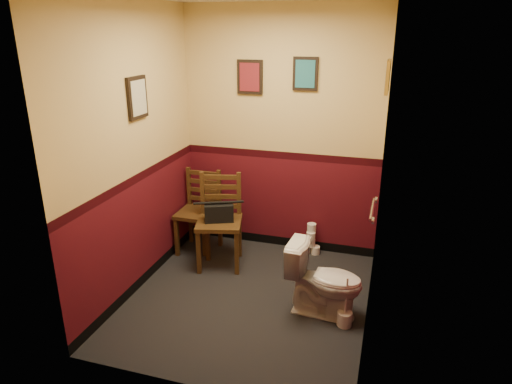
# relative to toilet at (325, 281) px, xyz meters

# --- Properties ---
(floor) EXTENTS (2.20, 2.40, 0.00)m
(floor) POSITION_rel_toilet_xyz_m (-0.72, 0.02, -0.33)
(floor) COLOR black
(floor) RESTS_ON ground
(wall_back) EXTENTS (2.20, 0.00, 2.70)m
(wall_back) POSITION_rel_toilet_xyz_m (-0.72, 1.22, 1.02)
(wall_back) COLOR #4D0D17
(wall_back) RESTS_ON ground
(wall_front) EXTENTS (2.20, 0.00, 2.70)m
(wall_front) POSITION_rel_toilet_xyz_m (-0.72, -1.18, 1.02)
(wall_front) COLOR #4D0D17
(wall_front) RESTS_ON ground
(wall_left) EXTENTS (0.00, 2.40, 2.70)m
(wall_left) POSITION_rel_toilet_xyz_m (-1.82, 0.02, 1.02)
(wall_left) COLOR #4D0D17
(wall_left) RESTS_ON ground
(wall_right) EXTENTS (0.00, 2.40, 2.70)m
(wall_right) POSITION_rel_toilet_xyz_m (0.38, 0.02, 1.02)
(wall_right) COLOR #4D0D17
(wall_right) RESTS_ON ground
(grab_bar) EXTENTS (0.05, 0.56, 0.06)m
(grab_bar) POSITION_rel_toilet_xyz_m (0.35, 0.27, 0.62)
(grab_bar) COLOR silver
(grab_bar) RESTS_ON wall_right
(framed_print_back_a) EXTENTS (0.28, 0.04, 0.36)m
(framed_print_back_a) POSITION_rel_toilet_xyz_m (-1.07, 1.20, 1.62)
(framed_print_back_a) COLOR black
(framed_print_back_a) RESTS_ON wall_back
(framed_print_back_b) EXTENTS (0.26, 0.04, 0.34)m
(framed_print_back_b) POSITION_rel_toilet_xyz_m (-0.47, 1.20, 1.67)
(framed_print_back_b) COLOR black
(framed_print_back_b) RESTS_ON wall_back
(framed_print_left) EXTENTS (0.04, 0.30, 0.38)m
(framed_print_left) POSITION_rel_toilet_xyz_m (-1.80, 0.12, 1.52)
(framed_print_left) COLOR black
(framed_print_left) RESTS_ON wall_left
(framed_print_right) EXTENTS (0.04, 0.34, 0.28)m
(framed_print_right) POSITION_rel_toilet_xyz_m (0.36, 0.62, 1.72)
(framed_print_right) COLOR olive
(framed_print_right) RESTS_ON wall_right
(toilet) EXTENTS (0.70, 0.43, 0.66)m
(toilet) POSITION_rel_toilet_xyz_m (0.00, 0.00, 0.00)
(toilet) COLOR white
(toilet) RESTS_ON floor
(toilet_brush) EXTENTS (0.13, 0.13, 0.47)m
(toilet_brush) POSITION_rel_toilet_xyz_m (0.21, -0.13, -0.26)
(toilet_brush) COLOR silver
(toilet_brush) RESTS_ON floor
(chair_left) EXTENTS (0.44, 0.44, 0.94)m
(chair_left) POSITION_rel_toilet_xyz_m (-1.57, 0.86, 0.14)
(chair_left) COLOR #503418
(chair_left) RESTS_ON floor
(chair_right) EXTENTS (0.57, 0.57, 0.99)m
(chair_right) POSITION_rel_toilet_xyz_m (-1.23, 0.62, 0.17)
(chair_right) COLOR #503418
(chair_right) RESTS_ON floor
(handbag) EXTENTS (0.34, 0.26, 0.22)m
(handbag) POSITION_rel_toilet_xyz_m (-1.22, 0.57, 0.28)
(handbag) COLOR black
(handbag) RESTS_ON chair_right
(tp_stack) EXTENTS (0.21, 0.13, 0.37)m
(tp_stack) POSITION_rel_toilet_xyz_m (-0.32, 1.12, -0.18)
(tp_stack) COLOR silver
(tp_stack) RESTS_ON floor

